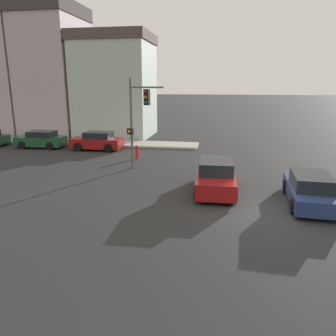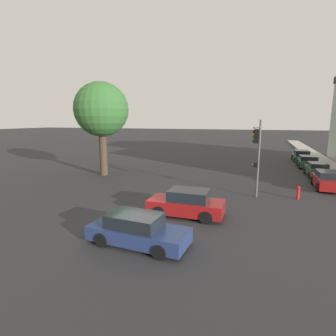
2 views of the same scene
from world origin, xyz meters
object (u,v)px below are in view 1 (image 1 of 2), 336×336
Objects in this scene: parked_car_0 at (97,141)px; parked_car_1 at (41,140)px; crossing_car_0 at (216,177)px; crossing_car_1 at (310,190)px; traffic_signal at (138,112)px; fire_hydrant at (137,152)px.

parked_car_1 is at bearing -1.95° from parked_car_0.
parked_car_0 is at bearing 176.96° from parked_car_1.
crossing_car_0 is 4.16m from crossing_car_1.
traffic_signal is at bearing -128.03° from crossing_car_0.
parked_car_1 is (9.93, 18.26, 0.02)m from crossing_car_1.
crossing_car_1 is 12.07m from fire_hydrant.
crossing_car_0 is 8.39m from fire_hydrant.
crossing_car_1 is at bearing -127.42° from fire_hydrant.
crossing_car_0 is at bearing 146.63° from parked_car_1.
fire_hydrant is at bearing -152.34° from traffic_signal.
crossing_car_0 reaches higher than parked_car_0.
crossing_car_1 is 16.62m from parked_car_0.
parked_car_0 is 4.57m from fire_hydrant.
crossing_car_1 is 20.79m from parked_car_1.
crossing_car_1 is 1.14× the size of parked_car_1.
parked_car_0 is at bearing -128.06° from traffic_signal.
crossing_car_1 is at bearing 143.55° from parked_car_0.
parked_car_0 reaches higher than parked_car_1.
crossing_car_0 is 0.95× the size of crossing_car_1.
fire_hydrant is at bearing -139.76° from crossing_car_0.
parked_car_0 is at bearing -134.18° from crossing_car_0.
crossing_car_0 is at bearing 78.43° from crossing_car_1.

